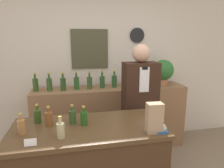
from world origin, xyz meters
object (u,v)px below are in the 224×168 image
paper_bag (154,118)px  tape_dispenser (162,130)px  potted_plant (163,71)px  shopkeeper (139,111)px

paper_bag → tape_dispenser: size_ratio=2.95×
potted_plant → paper_bag: bearing=-118.3°
shopkeeper → paper_bag: (-0.17, -0.84, 0.25)m
shopkeeper → tape_dispenser: 0.88m
shopkeeper → potted_plant: 0.97m
shopkeeper → tape_dispenser: (-0.11, -0.86, 0.14)m
shopkeeper → paper_bag: bearing=-101.7°
potted_plant → tape_dispenser: potted_plant is taller
potted_plant → paper_bag: potted_plant is taller
tape_dispenser → paper_bag: bearing=161.5°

